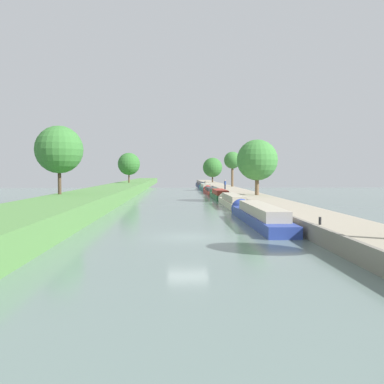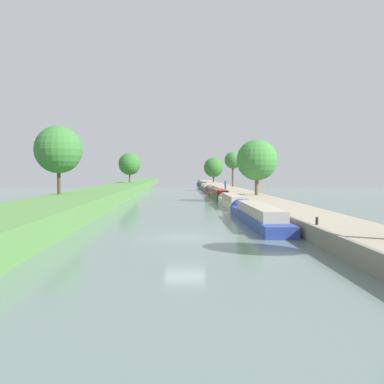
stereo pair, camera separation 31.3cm
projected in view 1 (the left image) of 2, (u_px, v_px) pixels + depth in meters
name	position (u px, v px, depth m)	size (l,w,h in m)	color
ground_plane	(188.00, 237.00, 26.24)	(160.00, 160.00, 0.00)	slate
left_grassy_bank	(13.00, 225.00, 25.78)	(6.58, 260.00, 1.66)	#518442
right_towpath	(339.00, 229.00, 26.60)	(4.22, 260.00, 0.97)	#9E937F
stone_quay	(304.00, 228.00, 26.51)	(0.25, 260.00, 1.02)	gray
narrowboat_blue	(258.00, 215.00, 33.67)	(2.06, 17.10, 2.12)	#283D93
narrowboat_cream	(232.00, 201.00, 49.91)	(1.82, 14.99, 1.95)	beige
narrowboat_green	(219.00, 194.00, 65.04)	(2.03, 13.42, 1.98)	#1E6033
narrowboat_red	(211.00, 191.00, 79.35)	(2.02, 15.17, 1.92)	maroon
narrowboat_teal	(205.00, 187.00, 94.88)	(2.02, 16.01, 1.93)	#195B60
narrowboat_navy	(200.00, 185.00, 112.53)	(1.87, 16.10, 1.86)	#141E42
tree_rightbank_midnear	(257.00, 160.00, 55.65)	(5.40, 5.40, 7.33)	brown
tree_rightbank_midfar	(232.00, 161.00, 87.28)	(3.51, 3.51, 7.21)	brown
tree_rightbank_far	(213.00, 167.00, 120.95)	(5.58, 5.58, 7.07)	#4C3828
tree_leftbank_downstream	(129.00, 164.00, 91.11)	(4.79, 4.79, 6.45)	brown
tree_leftbank_upstream	(59.00, 150.00, 44.75)	(5.05, 5.05, 7.28)	#4C3828
person_walking	(225.00, 184.00, 73.93)	(0.34, 0.34, 1.66)	#282D42
mooring_bollard_near	(320.00, 221.00, 24.73)	(0.16, 0.16, 0.45)	black
mooring_bollard_far	(205.00, 182.00, 120.07)	(0.16, 0.16, 0.45)	black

